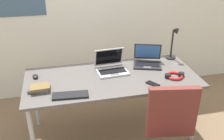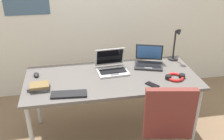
{
  "view_description": "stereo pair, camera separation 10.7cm",
  "coord_description": "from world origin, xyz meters",
  "px_view_note": "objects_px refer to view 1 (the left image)",
  "views": [
    {
      "loc": [
        -0.53,
        -2.32,
        2.02
      ],
      "look_at": [
        0.0,
        0.0,
        0.82
      ],
      "focal_mm": 41.35,
      "sensor_mm": 36.0,
      "label": 1
    },
    {
      "loc": [
        -0.43,
        -2.34,
        2.02
      ],
      "look_at": [
        0.0,
        0.0,
        0.82
      ],
      "focal_mm": 41.35,
      "sensor_mm": 36.0,
      "label": 2
    }
  ],
  "objects_px": {
    "laptop_by_keyboard": "(111,67)",
    "external_keyboard": "(70,95)",
    "headphones": "(175,76)",
    "computer_mouse": "(35,76)",
    "desk_lamp": "(173,44)",
    "cell_phone": "(153,84)",
    "laptop_mid_desk": "(147,61)",
    "book_stack": "(40,88)"
  },
  "relations": [
    {
      "from": "laptop_by_keyboard",
      "to": "external_keyboard",
      "type": "relative_size",
      "value": 1.04
    },
    {
      "from": "laptop_mid_desk",
      "to": "laptop_by_keyboard",
      "type": "relative_size",
      "value": 1.1
    },
    {
      "from": "computer_mouse",
      "to": "cell_phone",
      "type": "bearing_deg",
      "value": -29.02
    },
    {
      "from": "headphones",
      "to": "book_stack",
      "type": "relative_size",
      "value": 1.0
    },
    {
      "from": "headphones",
      "to": "cell_phone",
      "type": "bearing_deg",
      "value": -161.17
    },
    {
      "from": "computer_mouse",
      "to": "desk_lamp",
      "type": "bearing_deg",
      "value": -5.32
    },
    {
      "from": "cell_phone",
      "to": "headphones",
      "type": "distance_m",
      "value": 0.29
    },
    {
      "from": "book_stack",
      "to": "headphones",
      "type": "bearing_deg",
      "value": -1.01
    },
    {
      "from": "desk_lamp",
      "to": "cell_phone",
      "type": "xyz_separation_m",
      "value": [
        -0.44,
        -0.52,
        -0.19
      ]
    },
    {
      "from": "laptop_by_keyboard",
      "to": "cell_phone",
      "type": "xyz_separation_m",
      "value": [
        0.34,
        -0.38,
        -0.04
      ]
    },
    {
      "from": "laptop_mid_desk",
      "to": "external_keyboard",
      "type": "height_order",
      "value": "laptop_mid_desk"
    },
    {
      "from": "external_keyboard",
      "to": "cell_phone",
      "type": "relative_size",
      "value": 2.43
    },
    {
      "from": "laptop_mid_desk",
      "to": "laptop_by_keyboard",
      "type": "distance_m",
      "value": 0.44
    },
    {
      "from": "desk_lamp",
      "to": "cell_phone",
      "type": "distance_m",
      "value": 0.71
    },
    {
      "from": "laptop_by_keyboard",
      "to": "book_stack",
      "type": "bearing_deg",
      "value": -161.11
    },
    {
      "from": "cell_phone",
      "to": "headphones",
      "type": "height_order",
      "value": "headphones"
    },
    {
      "from": "computer_mouse",
      "to": "headphones",
      "type": "bearing_deg",
      "value": -21.84
    },
    {
      "from": "external_keyboard",
      "to": "book_stack",
      "type": "bearing_deg",
      "value": 155.51
    },
    {
      "from": "external_keyboard",
      "to": "laptop_by_keyboard",
      "type": "bearing_deg",
      "value": 45.57
    },
    {
      "from": "desk_lamp",
      "to": "headphones",
      "type": "bearing_deg",
      "value": -110.87
    },
    {
      "from": "desk_lamp",
      "to": "book_stack",
      "type": "bearing_deg",
      "value": -165.29
    },
    {
      "from": "laptop_mid_desk",
      "to": "cell_phone",
      "type": "xyz_separation_m",
      "value": [
        -0.1,
        -0.45,
        -0.04
      ]
    },
    {
      "from": "desk_lamp",
      "to": "computer_mouse",
      "type": "distance_m",
      "value": 1.6
    },
    {
      "from": "desk_lamp",
      "to": "external_keyboard",
      "type": "height_order",
      "value": "desk_lamp"
    },
    {
      "from": "laptop_by_keyboard",
      "to": "computer_mouse",
      "type": "distance_m",
      "value": 0.81
    },
    {
      "from": "headphones",
      "to": "book_stack",
      "type": "xyz_separation_m",
      "value": [
        -1.37,
        0.02,
        0.01
      ]
    },
    {
      "from": "computer_mouse",
      "to": "headphones",
      "type": "relative_size",
      "value": 0.45
    },
    {
      "from": "laptop_by_keyboard",
      "to": "external_keyboard",
      "type": "distance_m",
      "value": 0.63
    },
    {
      "from": "desk_lamp",
      "to": "laptop_mid_desk",
      "type": "height_order",
      "value": "desk_lamp"
    },
    {
      "from": "desk_lamp",
      "to": "laptop_by_keyboard",
      "type": "relative_size",
      "value": 1.16
    },
    {
      "from": "laptop_by_keyboard",
      "to": "computer_mouse",
      "type": "height_order",
      "value": "laptop_by_keyboard"
    },
    {
      "from": "laptop_mid_desk",
      "to": "cell_phone",
      "type": "height_order",
      "value": "laptop_mid_desk"
    },
    {
      "from": "laptop_by_keyboard",
      "to": "cell_phone",
      "type": "bearing_deg",
      "value": -48.34
    },
    {
      "from": "external_keyboard",
      "to": "book_stack",
      "type": "distance_m",
      "value": 0.32
    },
    {
      "from": "headphones",
      "to": "computer_mouse",
      "type": "bearing_deg",
      "value": 167.8
    },
    {
      "from": "laptop_by_keyboard",
      "to": "computer_mouse",
      "type": "bearing_deg",
      "value": 178.28
    },
    {
      "from": "desk_lamp",
      "to": "computer_mouse",
      "type": "height_order",
      "value": "desk_lamp"
    },
    {
      "from": "cell_phone",
      "to": "desk_lamp",
      "type": "bearing_deg",
      "value": 15.26
    },
    {
      "from": "headphones",
      "to": "book_stack",
      "type": "distance_m",
      "value": 1.37
    },
    {
      "from": "laptop_mid_desk",
      "to": "desk_lamp",
      "type": "bearing_deg",
      "value": 12.09
    },
    {
      "from": "laptop_mid_desk",
      "to": "book_stack",
      "type": "xyz_separation_m",
      "value": [
        -1.2,
        -0.33,
        -0.02
      ]
    },
    {
      "from": "desk_lamp",
      "to": "external_keyboard",
      "type": "bearing_deg",
      "value": -156.07
    }
  ]
}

